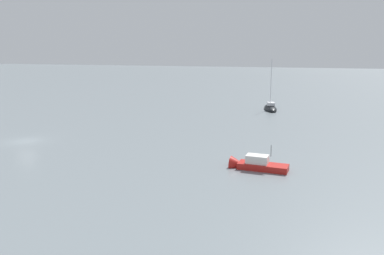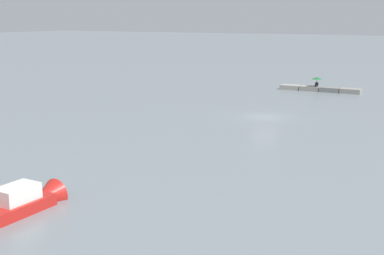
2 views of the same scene
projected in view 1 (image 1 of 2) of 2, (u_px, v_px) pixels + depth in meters
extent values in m
plane|color=slate|center=(26.00, 141.00, 49.72)|extent=(500.00, 500.00, 0.00)
ellipsoid|color=black|center=(270.00, 109.00, 76.31)|extent=(8.13, 4.27, 1.34)
cube|color=silver|center=(271.00, 104.00, 75.74)|extent=(2.47, 1.88, 0.61)
cylinder|color=silver|center=(271.00, 82.00, 75.92)|extent=(0.13, 0.13, 9.00)
cylinder|color=silver|center=(271.00, 101.00, 75.26)|extent=(2.66, 0.84, 0.10)
sphere|color=black|center=(268.00, 103.00, 79.69)|extent=(0.18, 0.18, 0.18)
cube|color=red|center=(263.00, 168.00, 37.71)|extent=(1.95, 4.92, 0.81)
cone|color=red|center=(239.00, 165.00, 38.59)|extent=(1.77, 1.76, 1.71)
cube|color=silver|center=(257.00, 159.00, 37.76)|extent=(1.43, 2.18, 0.81)
cube|color=#283847|center=(251.00, 158.00, 37.96)|extent=(1.29, 0.14, 0.57)
cylinder|color=black|center=(271.00, 151.00, 37.10)|extent=(0.05, 0.05, 1.13)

